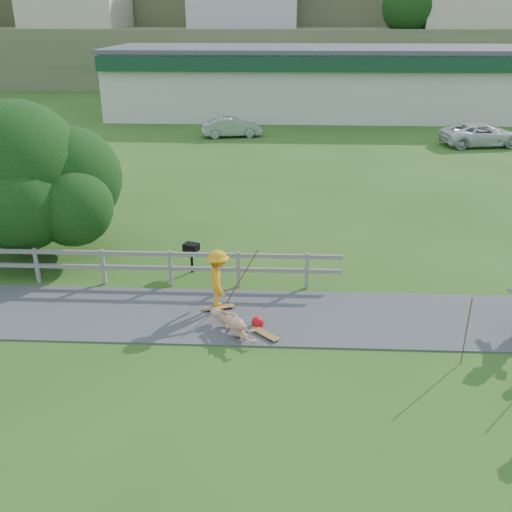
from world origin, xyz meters
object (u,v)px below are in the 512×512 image
(car_silver, at_px, (231,127))
(tree, at_px, (24,202))
(car_white, at_px, (481,135))
(skater_rider, at_px, (219,283))
(bbq, at_px, (192,258))
(skater_fallen, at_px, (233,323))

(car_silver, height_order, tree, tree)
(car_white, bearing_deg, tree, 121.23)
(car_silver, bearing_deg, car_white, -110.61)
(skater_rider, bearing_deg, bbq, 9.65)
(car_white, distance_m, tree, 27.17)
(skater_fallen, distance_m, bbq, 4.00)
(car_white, bearing_deg, skater_fallen, 140.02)
(skater_rider, xyz_separation_m, tree, (-6.75, 3.73, 0.98))
(skater_rider, distance_m, tree, 7.78)
(car_silver, bearing_deg, skater_fallen, 172.05)
(skater_rider, relative_size, skater_fallen, 0.99)
(car_white, bearing_deg, car_silver, 72.40)
(car_silver, height_order, bbq, car_silver)
(tree, bearing_deg, car_silver, 75.83)
(skater_rider, height_order, tree, tree)
(tree, xyz_separation_m, bbq, (5.65, -1.30, -1.33))
(bbq, bearing_deg, car_white, 71.38)
(skater_fallen, xyz_separation_m, car_white, (13.19, 22.84, 0.37))
(skater_rider, xyz_separation_m, car_silver, (-1.72, 23.67, -0.19))
(skater_rider, xyz_separation_m, car_white, (13.67, 21.61, -0.14))
(bbq, bearing_deg, tree, -173.93)
(skater_fallen, relative_size, car_silver, 0.43)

